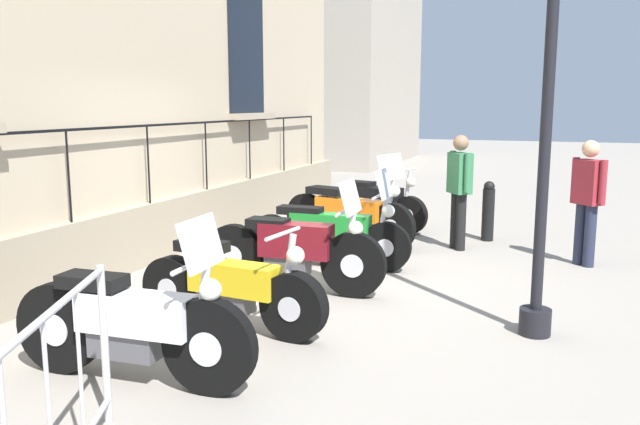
{
  "coord_description": "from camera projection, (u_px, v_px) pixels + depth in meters",
  "views": [
    {
      "loc": [
        2.86,
        -6.98,
        2.06
      ],
      "look_at": [
        0.28,
        0.0,
        0.8
      ],
      "focal_mm": 36.58,
      "sensor_mm": 36.0,
      "label": 1
    }
  ],
  "objects": [
    {
      "name": "motorcycle_white",
      "position": [
        133.0,
        326.0,
        4.78
      ],
      "size": [
        1.99,
        0.59,
        1.28
      ],
      "color": "black",
      "rests_on": "ground_plane"
    },
    {
      "name": "ground_plane",
      "position": [
        298.0,
        277.0,
        7.77
      ],
      "size": [
        60.0,
        60.0,
        0.0
      ],
      "primitive_type": "plane",
      "color": "gray"
    },
    {
      "name": "pedestrian_standing",
      "position": [
        459.0,
        186.0,
        9.12
      ],
      "size": [
        0.39,
        0.44,
        1.62
      ],
      "color": "black",
      "rests_on": "ground_plane"
    },
    {
      "name": "bollard",
      "position": [
        488.0,
        211.0,
        9.77
      ],
      "size": [
        0.18,
        0.18,
        0.9
      ],
      "color": "black",
      "rests_on": "ground_plane"
    },
    {
      "name": "motorcycle_orange",
      "position": [
        348.0,
        214.0,
        9.49
      ],
      "size": [
        2.16,
        0.97,
        1.36
      ],
      "color": "black",
      "rests_on": "ground_plane"
    },
    {
      "name": "motorcycle_yellow",
      "position": [
        231.0,
        289.0,
        5.94
      ],
      "size": [
        1.94,
        0.59,
        0.96
      ],
      "color": "black",
      "rests_on": "ground_plane"
    },
    {
      "name": "motorcycle_black",
      "position": [
        376.0,
        204.0,
        10.65
      ],
      "size": [
        1.84,
        0.85,
        1.02
      ],
      "color": "black",
      "rests_on": "ground_plane"
    },
    {
      "name": "motorcycle_green",
      "position": [
        328.0,
        234.0,
        8.2
      ],
      "size": [
        2.17,
        0.55,
        1.27
      ],
      "color": "black",
      "rests_on": "ground_plane"
    },
    {
      "name": "pedestrian_walking",
      "position": [
        588.0,
        196.0,
        8.19
      ],
      "size": [
        0.41,
        0.41,
        1.6
      ],
      "color": "#23283D",
      "rests_on": "ground_plane"
    },
    {
      "name": "distant_building",
      "position": [
        356.0,
        62.0,
        22.42
      ],
      "size": [
        3.05,
        7.02,
        6.85
      ],
      "color": "#9E9384",
      "rests_on": "ground_plane"
    },
    {
      "name": "motorcycle_maroon",
      "position": [
        294.0,
        251.0,
        7.12
      ],
      "size": [
        2.11,
        0.62,
        1.26
      ],
      "color": "black",
      "rests_on": "ground_plane"
    }
  ]
}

